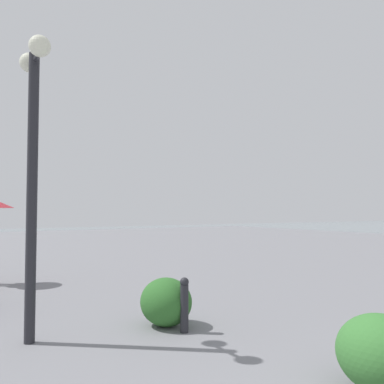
# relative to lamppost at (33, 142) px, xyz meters

# --- Properties ---
(lamppost) EXTENTS (0.98, 0.28, 4.01)m
(lamppost) POSITION_rel_lamppost_xyz_m (0.00, 0.00, 0.00)
(lamppost) COLOR #232328
(lamppost) RESTS_ON ground
(bollard_mid) EXTENTS (0.13, 0.13, 0.78)m
(bollard_mid) POSITION_rel_lamppost_xyz_m (-0.68, -1.98, -2.26)
(bollard_mid) COLOR #232328
(bollard_mid) RESTS_ON ground
(shrub_round) EXTENTS (0.85, 0.77, 0.72)m
(shrub_round) POSITION_rel_lamppost_xyz_m (-0.25, -1.91, -2.31)
(shrub_round) COLOR #2D6628
(shrub_round) RESTS_ON ground
(shrub_tall) EXTENTS (0.88, 0.79, 0.75)m
(shrub_tall) POSITION_rel_lamppost_xyz_m (-3.35, -2.60, -2.30)
(shrub_tall) COLOR #387533
(shrub_tall) RESTS_ON ground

